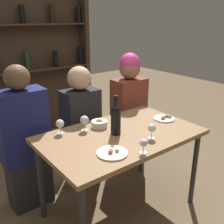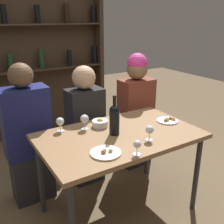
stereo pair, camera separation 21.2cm
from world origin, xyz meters
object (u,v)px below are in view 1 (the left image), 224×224
object	(u,v)px
wine_bottle	(116,118)
wine_glass_1	(60,124)
food_plate_1	(112,153)
snack_bowl	(99,124)
wine_glass_3	(84,120)
seated_person_left	(25,143)
wine_glass_2	(143,144)
seated_person_right	(129,111)
food_plate_0	(165,118)
seated_person_center	(81,129)
wine_glass_0	(152,129)

from	to	relation	value
wine_bottle	wine_glass_1	distance (m)	0.44
food_plate_1	snack_bowl	bearing A→B (deg)	65.22
wine_bottle	food_plate_1	size ratio (longest dim) A/B	1.48
wine_glass_3	food_plate_1	bearing A→B (deg)	-98.11
wine_bottle	food_plate_1	bearing A→B (deg)	-132.85
wine_glass_1	food_plate_1	bearing A→B (deg)	-76.60
snack_bowl	seated_person_left	bearing A→B (deg)	145.67
wine_bottle	wine_glass_2	bearing A→B (deg)	-97.46
wine_glass_1	snack_bowl	bearing A→B (deg)	-14.59
wine_glass_1	seated_person_left	xyz separation A→B (m)	(-0.20, 0.27, -0.22)
wine_glass_2	wine_bottle	bearing A→B (deg)	82.54
wine_bottle	seated_person_right	distance (m)	0.86
seated_person_left	wine_glass_2	bearing A→B (deg)	-61.26
food_plate_0	snack_bowl	distance (m)	0.61
seated_person_left	seated_person_center	bearing A→B (deg)	-0.00
food_plate_1	wine_glass_3	bearing A→B (deg)	81.89
snack_bowl	wine_glass_0	bearing A→B (deg)	-66.23
wine_bottle	seated_person_left	world-z (taller)	seated_person_left
wine_glass_0	wine_glass_3	xyz separation A→B (m)	(-0.32, 0.44, 0.01)
wine_glass_0	seated_person_center	xyz separation A→B (m)	(-0.15, 0.78, -0.24)
wine_bottle	food_plate_1	world-z (taller)	wine_bottle
wine_glass_0	food_plate_0	size ratio (longest dim) A/B	0.62
wine_bottle	wine_glass_3	world-z (taller)	wine_bottle
wine_glass_0	wine_glass_1	xyz separation A→B (m)	(-0.51, 0.51, -0.00)
food_plate_1	seated_person_right	distance (m)	1.16
wine_glass_3	food_plate_1	xyz separation A→B (m)	(-0.06, -0.45, -0.08)
wine_bottle	food_plate_0	xyz separation A→B (m)	(0.55, -0.03, -0.12)
wine_glass_1	wine_glass_2	world-z (taller)	wine_glass_1
wine_glass_3	food_plate_1	size ratio (longest dim) A/B	0.59
food_plate_0	wine_bottle	bearing A→B (deg)	176.87
wine_glass_0	seated_person_right	bearing A→B (deg)	59.47
seated_person_right	wine_bottle	bearing A→B (deg)	-138.66
wine_glass_2	food_plate_0	xyz separation A→B (m)	(0.59, 0.33, -0.06)
wine_bottle	seated_person_right	world-z (taller)	seated_person_right
wine_glass_1	food_plate_1	world-z (taller)	wine_glass_1
food_plate_1	snack_bowl	xyz separation A→B (m)	(0.20, 0.43, 0.02)
wine_glass_0	seated_person_center	size ratio (longest dim) A/B	0.10
seated_person_left	wine_bottle	bearing A→B (deg)	-45.23
snack_bowl	seated_person_center	distance (m)	0.41
wine_bottle	food_plate_1	distance (m)	0.35
wine_glass_3	seated_person_center	size ratio (longest dim) A/B	0.11
seated_person_right	food_plate_0	bearing A→B (deg)	-97.78
seated_person_center	seated_person_right	bearing A→B (deg)	0.00
food_plate_0	seated_person_center	bearing A→B (deg)	132.59
snack_bowl	seated_person_right	bearing A→B (deg)	28.93
snack_bowl	seated_person_right	distance (m)	0.75
snack_bowl	food_plate_0	bearing A→B (deg)	-21.37
wine_glass_1	wine_glass_3	xyz separation A→B (m)	(0.19, -0.07, 0.01)
food_plate_1	seated_person_left	size ratio (longest dim) A/B	0.17
wine_glass_1	food_plate_0	distance (m)	0.94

